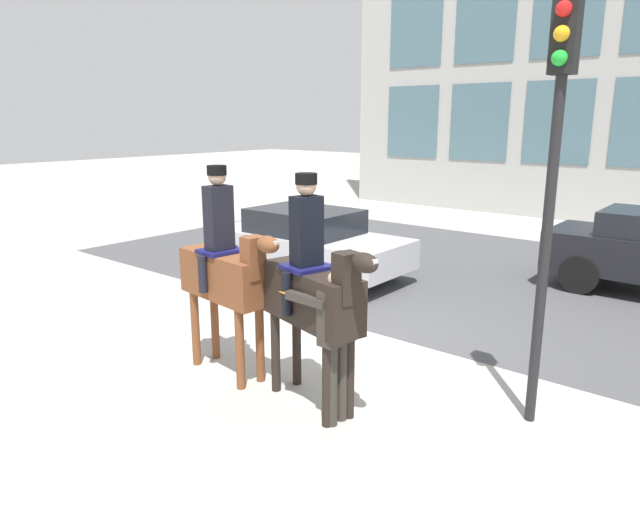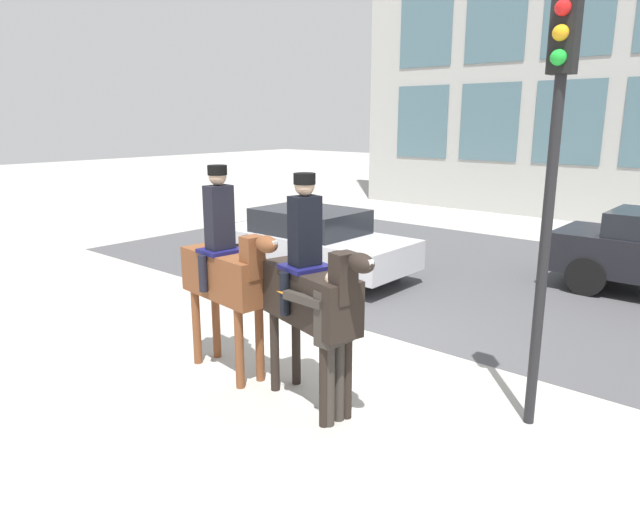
# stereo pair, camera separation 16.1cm
# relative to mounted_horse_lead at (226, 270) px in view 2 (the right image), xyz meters

# --- Properties ---
(ground_plane) EXTENTS (80.00, 80.00, 0.00)m
(ground_plane) POSITION_rel_mounted_horse_lead_xyz_m (0.67, 1.89, -1.39)
(ground_plane) COLOR #9E9B93
(road_surface) EXTENTS (18.09, 8.50, 0.01)m
(road_surface) POSITION_rel_mounted_horse_lead_xyz_m (0.67, 6.64, -1.39)
(road_surface) COLOR #444447
(road_surface) RESTS_ON ground_plane
(mounted_horse_lead) EXTENTS (1.84, 0.65, 2.69)m
(mounted_horse_lead) POSITION_rel_mounted_horse_lead_xyz_m (0.00, 0.00, 0.00)
(mounted_horse_lead) COLOR brown
(mounted_horse_lead) RESTS_ON ground_plane
(mounted_horse_companion) EXTENTS (1.85, 0.78, 2.67)m
(mounted_horse_companion) POSITION_rel_mounted_horse_lead_xyz_m (1.39, 0.04, -0.01)
(mounted_horse_companion) COLOR black
(mounted_horse_companion) RESTS_ON ground_plane
(pedestrian_bystander) EXTENTS (0.84, 0.43, 1.73)m
(pedestrian_bystander) POSITION_rel_mounted_horse_lead_xyz_m (1.83, -0.11, -0.37)
(pedestrian_bystander) COLOR #332D28
(pedestrian_bystander) RESTS_ON ground_plane
(street_car_near_lane) EXTENTS (4.32, 1.88, 1.41)m
(street_car_near_lane) POSITION_rel_mounted_horse_lead_xyz_m (-2.35, 4.34, -0.66)
(street_car_near_lane) COLOR #B7B7BC
(street_car_near_lane) RESTS_ON ground_plane
(traffic_light) EXTENTS (0.24, 0.29, 4.37)m
(traffic_light) POSITION_rel_mounted_horse_lead_xyz_m (3.47, 1.28, 1.51)
(traffic_light) COLOR black
(traffic_light) RESTS_ON ground_plane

